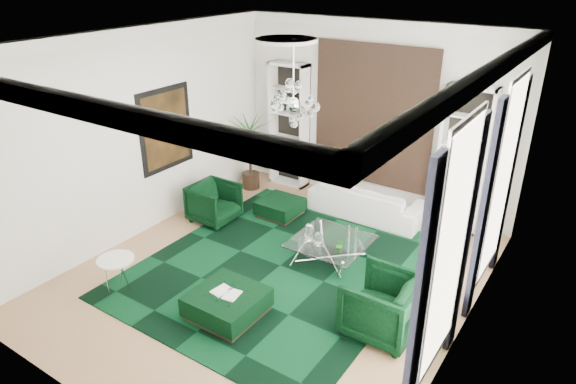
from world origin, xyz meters
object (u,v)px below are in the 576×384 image
Objects in this scene: sofa at (367,201)px; palm at (250,143)px; armchair_left at (214,203)px; ottoman_side at (280,208)px; side_table at (118,275)px; armchair_right at (382,305)px; ottoman_front at (227,304)px; coffee_table at (330,251)px.

sofa is 1.06× the size of palm.
armchair_left reaches higher than ottoman_side.
palm is at bearing 99.17° from side_table.
armchair_right is 1.00× the size of ottoman_front.
armchair_left reaches higher than side_table.
ottoman_side is (-1.48, -0.98, -0.16)m from sofa.
sofa is 4.09m from ottoman_front.
palm is (-2.85, -0.17, 0.75)m from sofa.
ottoman_front is 1.92m from side_table.
armchair_left is 0.88× the size of armchair_right.
ottoman_front is at bearing -68.96° from ottoman_side.
coffee_table is 1.98m from ottoman_side.
sofa is 3.09m from armchair_left.
sofa reaches higher than coffee_table.
sofa is at bearing 85.95° from ottoman_front.
ottoman_side is at bearing 79.35° from side_table.
ottoman_side is 3.61m from side_table.
ottoman_front is 1.71× the size of side_table.
side_table is (-2.15, -4.53, -0.06)m from sofa.
palm is (-1.37, 0.81, 0.91)m from ottoman_side.
ottoman_side is at bearing 150.66° from coffee_table.
armchair_left is 4.38m from armchair_right.
palm is at bearing 3.50° from sofa.
armchair_right is 1.93m from coffee_table.
side_table is at bearing -80.83° from palm.
armchair_left is at bearing 134.58° from ottoman_front.
coffee_table is 0.57× the size of palm.
ottoman_front is at bearing -56.73° from palm.
coffee_table is (0.25, -1.95, -0.12)m from sofa.
coffee_table is at bearing 75.92° from ottoman_front.
armchair_right is 1.71× the size of side_table.
palm reaches higher than armchair_left.
armchair_left is 1.88m from palm.
ottoman_front is 4.76m from palm.
side_table is at bearing -166.42° from ottoman_front.
armchair_right reaches higher than ottoman_side.
coffee_table is (2.70, -0.07, -0.18)m from armchair_left.
armchair_left is at bearing 37.39° from sofa.
ottoman_side is 1.83m from palm.
sofa is 2.35× the size of ottoman_front.
armchair_right is at bearing 24.52° from ottoman_front.
side_table reaches higher than ottoman_side.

